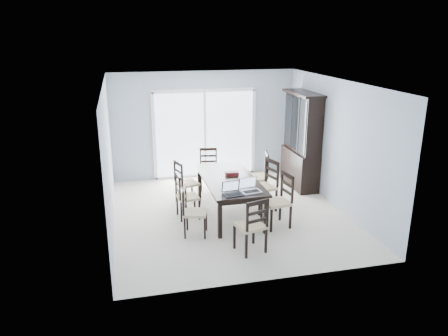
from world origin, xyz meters
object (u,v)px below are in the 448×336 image
Objects in this scene: chair_right_near at (281,194)px; chair_end_near at (254,220)px; chair_left_far at (183,178)px; laptop_dark at (233,192)px; chair_left_mid at (183,191)px; chair_right_far at (261,171)px; chair_left_near at (190,206)px; china_hutch at (301,141)px; chair_right_mid at (267,180)px; chair_end_far at (209,164)px; cell_phone at (242,195)px; dining_table at (229,182)px; game_box at (232,173)px; laptop_silver at (251,189)px; hot_tub at (162,153)px.

chair_end_near is (-0.82, -0.92, -0.03)m from chair_right_near.
chair_right_near is 1.05× the size of chair_end_near.
chair_left_far is 1.77m from laptop_dark.
chair_right_near reaches higher than chair_end_near.
chair_right_far is (1.78, 0.63, 0.08)m from chair_left_mid.
chair_left_near is at bearing -3.45° from chair_left_mid.
china_hutch is at bearing 38.06° from laptop_dark.
chair_right_near is 0.97× the size of chair_right_mid.
chair_end_far reaches higher than cell_phone.
chair_end_near is (0.88, -0.92, 0.04)m from chair_left_near.
cell_phone is (-0.00, -0.93, 0.08)m from dining_table.
game_box is (0.25, 1.08, -0.02)m from laptop_dark.
chair_left_mid is 2.93× the size of laptop_dark.
chair_right_mid is 1.37m from laptop_dark.
chair_left_far is at bearing 51.60° from chair_right_mid.
chair_end_near is at bearing -112.79° from laptop_silver.
laptop_silver is (1.08, -0.09, 0.26)m from chair_left_near.
laptop_dark is at bearing 119.33° from chair_right_mid.
chair_left_near is 1.27m from chair_end_near.
hot_tub is (-1.08, 3.14, -0.35)m from game_box.
chair_right_mid is 3.71m from hot_tub.
china_hutch reaches higher than chair_left_mid.
chair_left_far is at bearing 148.85° from game_box.
china_hutch is 19.20× the size of cell_phone.
dining_table is at bearing 139.40° from chair_right_far.
china_hutch is 1.29× the size of hot_tub.
chair_left_far is (0.11, 0.71, 0.03)m from chair_left_mid.
hot_tub is (-1.79, 4.06, -0.18)m from chair_right_near.
chair_left_far is 0.98× the size of chair_end_near.
laptop_silver is (0.19, -0.83, 0.14)m from dining_table.
chair_left_near is at bearing 118.18° from chair_end_near.
chair_right_near is 0.99m from laptop_dark.
chair_end_far is 3.02× the size of laptop_dark.
chair_left_mid reaches higher than chair_left_near.
china_hutch is at bearing 179.28° from chair_end_far.
chair_left_near reaches higher than game_box.
chair_end_far reaches higher than chair_left_mid.
laptop_silver is 4.33m from hot_tub.
chair_end_far is 9.36× the size of cell_phone.
chair_end_far is (0.82, 1.60, 0.02)m from chair_left_mid.
laptop_dark reaches higher than hot_tub.
chair_right_far reaches higher than chair_right_near.
laptop_dark is at bearing -78.87° from hot_tub.
chair_left_mid is at bearing -24.38° from chair_left_far.
cell_phone is 0.07× the size of hot_tub.
chair_left_near is (-0.89, -0.74, -0.13)m from dining_table.
chair_end_near reaches higher than game_box.
chair_left_mid is 0.94× the size of chair_end_near.
chair_left_near is at bearing -145.68° from china_hutch.
china_hutch reaches higher than laptop_silver.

